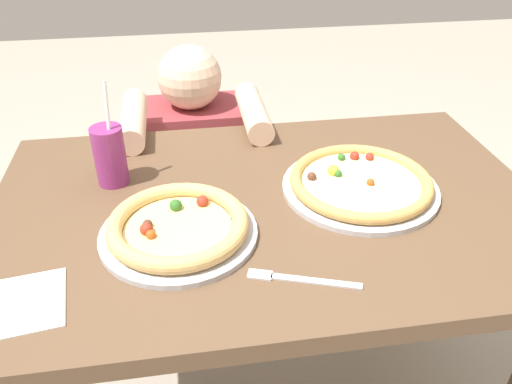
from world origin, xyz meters
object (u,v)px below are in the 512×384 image
object	(u,v)px
fork	(298,279)
diner_seated	(198,186)
pizza_far	(360,183)
drink_cup_colored	(110,155)
pizza_near	(178,227)

from	to	relation	value
fork	diner_seated	distance (m)	0.94
pizza_far	fork	size ratio (longest dim) A/B	1.76
pizza_far	drink_cup_colored	size ratio (longest dim) A/B	1.44
pizza_far	fork	world-z (taller)	pizza_far
pizza_near	drink_cup_colored	world-z (taller)	drink_cup_colored
drink_cup_colored	diner_seated	size ratio (longest dim) A/B	0.26
pizza_near	pizza_far	size ratio (longest dim) A/B	0.89
drink_cup_colored	pizza_near	bearing A→B (deg)	-58.22
pizza_near	diner_seated	bearing A→B (deg)	85.22
pizza_near	fork	size ratio (longest dim) A/B	1.57
fork	diner_seated	world-z (taller)	diner_seated
pizza_far	pizza_near	bearing A→B (deg)	-165.33
pizza_near	diner_seated	distance (m)	0.79
pizza_near	fork	xyz separation A→B (m)	(0.20, -0.16, -0.02)
pizza_near	fork	world-z (taller)	pizza_near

